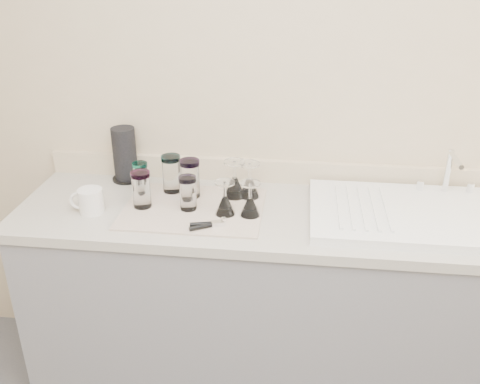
# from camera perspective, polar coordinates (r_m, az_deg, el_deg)

# --- Properties ---
(room_envelope) EXTENTS (3.54, 3.50, 2.52)m
(room_envelope) POSITION_cam_1_polar(r_m,az_deg,el_deg) (0.76, -0.54, 0.49)
(room_envelope) COLOR #525257
(room_envelope) RESTS_ON ground
(counter_unit) EXTENTS (2.06, 0.62, 0.90)m
(counter_unit) POSITION_cam_1_polar(r_m,az_deg,el_deg) (2.36, 3.37, -11.77)
(counter_unit) COLOR slate
(counter_unit) RESTS_ON ground
(sink_unit) EXTENTS (0.82, 0.50, 0.22)m
(sink_unit) POSITION_cam_1_polar(r_m,az_deg,el_deg) (2.16, 18.47, -2.26)
(sink_unit) COLOR white
(sink_unit) RESTS_ON counter_unit
(dish_towel) EXTENTS (0.55, 0.42, 0.01)m
(dish_towel) POSITION_cam_1_polar(r_m,az_deg,el_deg) (2.14, -4.98, -1.74)
(dish_towel) COLOR beige
(dish_towel) RESTS_ON counter_unit
(tumbler_teal) EXTENTS (0.06, 0.06, 0.13)m
(tumbler_teal) POSITION_cam_1_polar(r_m,az_deg,el_deg) (2.28, -10.53, 1.63)
(tumbler_teal) COLOR white
(tumbler_teal) RESTS_ON dish_towel
(tumbler_cyan) EXTENTS (0.08, 0.08, 0.16)m
(tumbler_cyan) POSITION_cam_1_polar(r_m,az_deg,el_deg) (2.25, -7.32, 1.98)
(tumbler_cyan) COLOR white
(tumbler_cyan) RESTS_ON dish_towel
(tumbler_purple) EXTENTS (0.08, 0.08, 0.16)m
(tumbler_purple) POSITION_cam_1_polar(r_m,az_deg,el_deg) (2.20, -5.33, 1.48)
(tumbler_purple) COLOR white
(tumbler_purple) RESTS_ON dish_towel
(tumbler_magenta) EXTENTS (0.08, 0.08, 0.15)m
(tumbler_magenta) POSITION_cam_1_polar(r_m,az_deg,el_deg) (2.14, -10.47, 0.31)
(tumbler_magenta) COLOR white
(tumbler_magenta) RESTS_ON dish_towel
(tumbler_lavender) EXTENTS (0.07, 0.07, 0.14)m
(tumbler_lavender) POSITION_cam_1_polar(r_m,az_deg,el_deg) (2.10, -5.58, -0.08)
(tumbler_lavender) COLOR white
(tumbler_lavender) RESTS_ON dish_towel
(goblet_back_left) EXTENTS (0.09, 0.09, 0.16)m
(goblet_back_left) POSITION_cam_1_polar(r_m,az_deg,el_deg) (2.20, -0.58, 0.80)
(goblet_back_left) COLOR white
(goblet_back_left) RESTS_ON dish_towel
(goblet_back_right) EXTENTS (0.08, 0.08, 0.15)m
(goblet_back_right) POSITION_cam_1_polar(r_m,az_deg,el_deg) (2.20, 1.02, 0.71)
(goblet_back_right) COLOR white
(goblet_back_right) RESTS_ON dish_towel
(goblet_front_left) EXTENTS (0.08, 0.08, 0.14)m
(goblet_front_left) POSITION_cam_1_polar(r_m,az_deg,el_deg) (2.06, -1.60, -1.20)
(goblet_front_left) COLOR white
(goblet_front_left) RESTS_ON dish_towel
(goblet_front_right) EXTENTS (0.08, 0.08, 0.14)m
(goblet_front_right) POSITION_cam_1_polar(r_m,az_deg,el_deg) (2.05, 1.08, -1.32)
(goblet_front_right) COLOR white
(goblet_front_right) RESTS_ON dish_towel
(can_opener) EXTENTS (0.14, 0.09, 0.02)m
(can_opener) POSITION_cam_1_polar(r_m,az_deg,el_deg) (1.99, -3.47, -3.50)
(can_opener) COLOR silver
(can_opener) RESTS_ON dish_towel
(white_mug) EXTENTS (0.14, 0.10, 0.10)m
(white_mug) POSITION_cam_1_polar(r_m,az_deg,el_deg) (2.17, -15.70, -0.92)
(white_mug) COLOR silver
(white_mug) RESTS_ON counter_unit
(paper_towel_roll) EXTENTS (0.13, 0.13, 0.24)m
(paper_towel_roll) POSITION_cam_1_polar(r_m,az_deg,el_deg) (2.40, -12.18, 3.89)
(paper_towel_roll) COLOR black
(paper_towel_roll) RESTS_ON counter_unit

